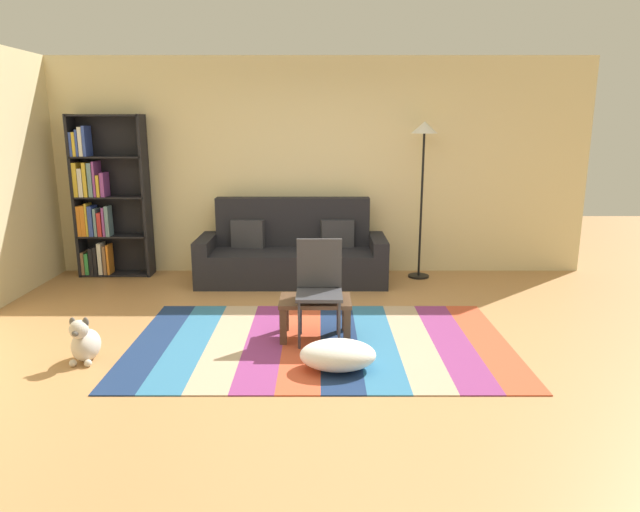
% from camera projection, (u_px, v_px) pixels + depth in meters
% --- Properties ---
extents(ground_plane, '(14.00, 14.00, 0.00)m').
position_uv_depth(ground_plane, '(320.00, 342.00, 5.02)').
color(ground_plane, '#B27F4C').
extents(back_wall, '(6.80, 0.10, 2.70)m').
position_uv_depth(back_wall, '(320.00, 167.00, 7.19)').
color(back_wall, beige).
rests_on(back_wall, ground_plane).
extents(rug, '(3.31, 2.01, 0.01)m').
position_uv_depth(rug, '(321.00, 342.00, 4.99)').
color(rug, navy).
rests_on(rug, ground_plane).
extents(couch, '(2.26, 0.80, 1.00)m').
position_uv_depth(couch, '(293.00, 254.00, 6.91)').
color(couch, black).
rests_on(couch, ground_plane).
extents(bookshelf, '(0.90, 0.28, 2.00)m').
position_uv_depth(bookshelf, '(103.00, 202.00, 7.05)').
color(bookshelf, black).
rests_on(bookshelf, ground_plane).
extents(coffee_table, '(0.64, 0.42, 0.36)m').
position_uv_depth(coffee_table, '(316.00, 307.00, 5.05)').
color(coffee_table, '#513826').
rests_on(coffee_table, rug).
extents(pouf, '(0.60, 0.40, 0.23)m').
position_uv_depth(pouf, '(338.00, 355.00, 4.42)').
color(pouf, white).
rests_on(pouf, rug).
extents(dog, '(0.22, 0.35, 0.40)m').
position_uv_depth(dog, '(85.00, 342.00, 4.58)').
color(dog, beige).
rests_on(dog, ground_plane).
extents(standing_lamp, '(0.32, 0.32, 1.92)m').
position_uv_depth(standing_lamp, '(424.00, 148.00, 6.78)').
color(standing_lamp, black).
rests_on(standing_lamp, ground_plane).
extents(tv_remote, '(0.13, 0.14, 0.02)m').
position_uv_depth(tv_remote, '(311.00, 295.00, 5.11)').
color(tv_remote, black).
rests_on(tv_remote, coffee_table).
extents(folding_chair, '(0.40, 0.40, 0.90)m').
position_uv_depth(folding_chair, '(320.00, 282.00, 4.98)').
color(folding_chair, '#38383D').
rests_on(folding_chair, ground_plane).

